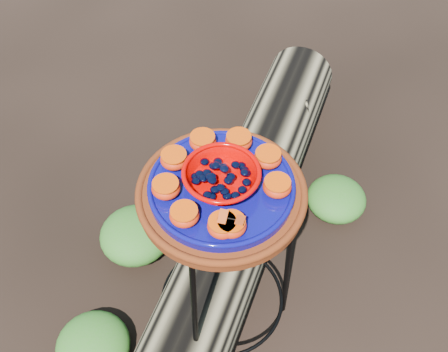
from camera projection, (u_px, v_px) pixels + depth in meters
ground at (222, 317)px, 1.99m from camera, size 60.00×60.00×0.00m
plant_stand at (222, 268)px, 1.72m from camera, size 0.44×0.44×0.70m
terracotta_saucer at (222, 195)px, 1.43m from camera, size 0.43×0.43×0.03m
cobalt_plate at (221, 188)px, 1.41m from camera, size 0.37×0.37×0.02m
red_bowl at (221, 178)px, 1.38m from camera, size 0.18×0.18×0.05m
glass_gems at (221, 168)px, 1.35m from camera, size 0.14×0.14×0.02m
orange_half_0 at (231, 225)px, 1.30m from camera, size 0.07×0.07×0.04m
orange_half_1 at (277, 186)px, 1.37m from camera, size 0.07×0.07×0.04m
orange_half_2 at (268, 158)px, 1.43m from camera, size 0.07×0.07×0.04m
orange_half_3 at (239, 141)px, 1.47m from camera, size 0.07×0.07×0.04m
orange_half_4 at (203, 141)px, 1.47m from camera, size 0.07×0.07×0.04m
orange_half_5 at (174, 159)px, 1.43m from camera, size 0.07×0.07×0.04m
orange_half_6 at (166, 188)px, 1.37m from camera, size 0.07×0.07×0.04m
orange_half_7 at (184, 215)px, 1.32m from camera, size 0.07×0.07×0.04m
orange_half_8 at (222, 226)px, 1.30m from camera, size 0.07×0.07×0.04m
butterfly at (231, 219)px, 1.28m from camera, size 0.09×0.08×0.01m
driftwood_log at (251, 193)px, 2.16m from camera, size 1.50×1.12×0.28m
foliage_left at (93, 345)px, 1.86m from camera, size 0.25×0.25×0.12m
foliage_right at (337, 198)px, 2.25m from camera, size 0.24×0.24×0.12m
foliage_back at (135, 234)px, 2.13m from camera, size 0.27×0.27×0.14m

